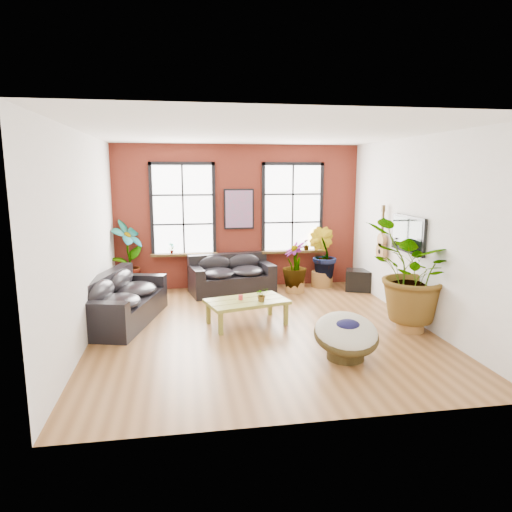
{
  "coord_description": "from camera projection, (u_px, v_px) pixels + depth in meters",
  "views": [
    {
      "loc": [
        -1.39,
        -7.89,
        2.83
      ],
      "look_at": [
        0.0,
        0.6,
        1.25
      ],
      "focal_mm": 32.0,
      "sensor_mm": 36.0,
      "label": 1
    }
  ],
  "objects": [
    {
      "name": "room",
      "position": [
        260.0,
        233.0,
        8.22
      ],
      "size": [
        6.04,
        6.54,
        3.54
      ],
      "color": "brown",
      "rests_on": "ground"
    },
    {
      "name": "sofa_back",
      "position": [
        231.0,
        275.0,
        10.89
      ],
      "size": [
        2.09,
        1.28,
        0.89
      ],
      "rotation": [
        0.0,
        0.0,
        0.18
      ],
      "color": "black",
      "rests_on": "ground"
    },
    {
      "name": "sofa_left",
      "position": [
        121.0,
        301.0,
        8.69
      ],
      "size": [
        1.56,
        2.52,
        0.93
      ],
      "rotation": [
        0.0,
        0.0,
        1.31
      ],
      "color": "black",
      "rests_on": "ground"
    },
    {
      "name": "coffee_table",
      "position": [
        247.0,
        303.0,
        8.56
      ],
      "size": [
        1.64,
        1.2,
        0.57
      ],
      "rotation": [
        0.0,
        0.0,
        0.27
      ],
      "color": "olive",
      "rests_on": "ground"
    },
    {
      "name": "papasan_chair",
      "position": [
        346.0,
        335.0,
        6.97
      ],
      "size": [
        1.06,
        1.08,
        0.75
      ],
      "rotation": [
        0.0,
        0.0,
        -0.07
      ],
      "color": "#382D14",
      "rests_on": "ground"
    },
    {
      "name": "poster",
      "position": [
        239.0,
        209.0,
        11.13
      ],
      "size": [
        0.74,
        0.06,
        0.98
      ],
      "color": "black",
      "rests_on": "room"
    },
    {
      "name": "tv_wall_unit",
      "position": [
        400.0,
        238.0,
        9.16
      ],
      "size": [
        0.13,
        1.86,
        1.2
      ],
      "color": "black",
      "rests_on": "room"
    },
    {
      "name": "media_box",
      "position": [
        358.0,
        280.0,
        11.08
      ],
      "size": [
        0.75,
        0.69,
        0.5
      ],
      "rotation": [
        0.0,
        0.0,
        -0.38
      ],
      "color": "black",
      "rests_on": "ground"
    },
    {
      "name": "pot_back_left",
      "position": [
        129.0,
        284.0,
        10.84
      ],
      "size": [
        0.7,
        0.7,
        0.41
      ],
      "rotation": [
        0.0,
        0.0,
        -0.28
      ],
      "color": "olive",
      "rests_on": "ground"
    },
    {
      "name": "pot_back_right",
      "position": [
        322.0,
        279.0,
        11.47
      ],
      "size": [
        0.67,
        0.67,
        0.38
      ],
      "rotation": [
        0.0,
        0.0,
        0.33
      ],
      "color": "olive",
      "rests_on": "ground"
    },
    {
      "name": "pot_right_wall",
      "position": [
        410.0,
        321.0,
        8.25
      ],
      "size": [
        0.54,
        0.54,
        0.36
      ],
      "rotation": [
        0.0,
        0.0,
        -0.1
      ],
      "color": "olive",
      "rests_on": "ground"
    },
    {
      "name": "pot_mid",
      "position": [
        295.0,
        285.0,
        10.94
      ],
      "size": [
        0.56,
        0.56,
        0.33
      ],
      "rotation": [
        0.0,
        0.0,
        -0.31
      ],
      "color": "olive",
      "rests_on": "ground"
    },
    {
      "name": "floor_plant_back_left",
      "position": [
        128.0,
        254.0,
        10.69
      ],
      "size": [
        0.97,
        1.01,
        1.6
      ],
      "primitive_type": "imported",
      "rotation": [
        0.0,
        0.0,
        0.91
      ],
      "color": "#1A4A13",
      "rests_on": "ground"
    },
    {
      "name": "floor_plant_back_right",
      "position": [
        322.0,
        254.0,
        11.37
      ],
      "size": [
        0.92,
        0.95,
        1.34
      ],
      "primitive_type": "imported",
      "rotation": [
        0.0,
        0.0,
        2.2
      ],
      "color": "#1A4A13",
      "rests_on": "ground"
    },
    {
      "name": "floor_plant_right_wall",
      "position": [
        413.0,
        273.0,
        8.08
      ],
      "size": [
        2.18,
        2.15,
        1.84
      ],
      "primitive_type": "imported",
      "rotation": [
        0.0,
        0.0,
        3.81
      ],
      "color": "#1A4A13",
      "rests_on": "ground"
    },
    {
      "name": "floor_plant_mid",
      "position": [
        295.0,
        264.0,
        10.83
      ],
      "size": [
        0.72,
        0.72,
        1.08
      ],
      "primitive_type": "imported",
      "rotation": [
        0.0,
        0.0,
        4.93
      ],
      "color": "#1A4A13",
      "rests_on": "ground"
    },
    {
      "name": "table_plant",
      "position": [
        262.0,
        294.0,
        8.44
      ],
      "size": [
        0.28,
        0.26,
        0.26
      ],
      "primitive_type": "imported",
      "rotation": [
        0.0,
        0.0,
        0.29
      ],
      "color": "#1A4A13",
      "rests_on": "coffee_table"
    },
    {
      "name": "sill_plant_left",
      "position": [
        172.0,
        248.0,
        10.98
      ],
      "size": [
        0.17,
        0.17,
        0.27
      ],
      "primitive_type": "imported",
      "rotation": [
        0.0,
        0.0,
        0.79
      ],
      "color": "#1A4A13",
      "rests_on": "room"
    },
    {
      "name": "sill_plant_right",
      "position": [
        306.0,
        245.0,
        11.51
      ],
      "size": [
        0.19,
        0.19,
        0.27
      ],
      "primitive_type": "imported",
      "rotation": [
        0.0,
        0.0,
        3.49
      ],
      "color": "#1A4A13",
      "rests_on": "room"
    }
  ]
}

